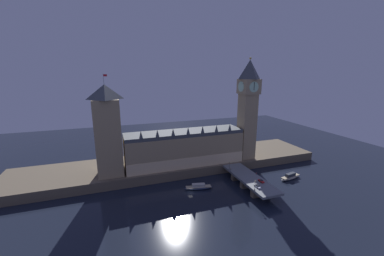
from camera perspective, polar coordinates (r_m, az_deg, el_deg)
The scene contains 14 objects.
ground_plane at distance 144.15m, azimuth -0.36°, elevation -15.39°, with size 400.00×400.00×0.00m, color black.
embankment at distance 176.63m, azimuth -4.52°, elevation -8.69°, with size 220.00×42.00×6.16m.
parliament_hall at distance 165.23m, azimuth -1.83°, elevation -4.76°, with size 81.42×20.04×28.25m.
clock_tower at distance 175.63m, azimuth 13.36°, elevation 5.02°, with size 13.05×13.16×73.33m.
victoria_tower at distance 152.64m, azimuth -19.71°, elevation -0.63°, with size 15.46×15.46×62.33m.
bridge at distance 153.00m, azimuth 13.79°, elevation -12.19°, with size 13.62×46.00×6.19m.
car_northbound_trail at distance 141.15m, azimuth 15.61°, elevation -13.45°, with size 1.98×4.78×1.43m.
car_southbound_lead at distance 148.05m, azimuth 16.42°, elevation -12.20°, with size 1.94×4.11×1.36m.
pedestrian_mid_walk at distance 156.51m, azimuth 15.31°, elevation -10.60°, with size 0.38×0.38×1.59m.
pedestrian_far_rail at distance 159.35m, azimuth 9.37°, elevation -9.78°, with size 0.38×0.38×1.82m.
street_lamp_near at distance 136.39m, azimuth 15.03°, elevation -12.96°, with size 1.34×0.60×5.96m.
street_lamp_far at distance 159.13m, azimuth 9.05°, elevation -8.66°, with size 1.34×0.60×6.23m.
boat_upstream at distance 147.34m, azimuth 1.58°, elevation -14.15°, with size 17.87×7.66×3.48m.
boat_downstream at distance 172.83m, azimuth 22.74°, elevation -10.86°, with size 17.31×7.11×3.99m.
Camera 1 is at (-40.89, -119.45, 69.55)m, focal length 22.00 mm.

